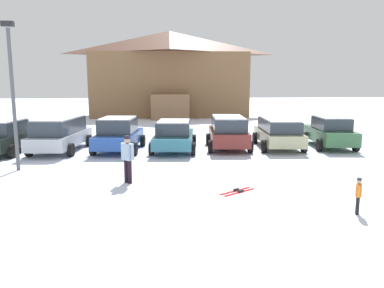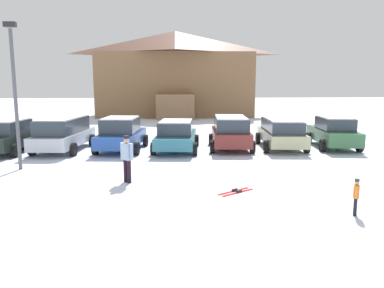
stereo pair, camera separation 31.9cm
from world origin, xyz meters
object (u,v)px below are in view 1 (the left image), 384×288
object	(u,v)px
parked_maroon_van	(228,131)
parked_blue_hatchback	(119,134)
parked_teal_hatchback	(174,135)
ski_lodge	(170,73)
parked_black_sedan	(4,136)
pair_of_skis	(238,191)
lamp_post	(12,89)
parked_beige_suv	(278,132)
parked_green_coupe	(330,132)
skier_adult_in_blue_parka	(128,156)
parked_silver_wagon	(60,133)
skier_child_in_orange_jacket	(358,194)

from	to	relation	value
parked_maroon_van	parked_blue_hatchback	bearing A→B (deg)	-179.04
parked_teal_hatchback	parked_maroon_van	distance (m)	2.89
ski_lodge	parked_maroon_van	world-z (taller)	ski_lodge
parked_black_sedan	pair_of_skis	bearing A→B (deg)	-37.18
ski_lodge	parked_black_sedan	bearing A→B (deg)	-112.37
lamp_post	parked_maroon_van	bearing A→B (deg)	24.00
ski_lodge	parked_teal_hatchback	world-z (taller)	ski_lodge
parked_blue_hatchback	lamp_post	bearing A→B (deg)	-131.64
parked_beige_suv	lamp_post	world-z (taller)	lamp_post
parked_beige_suv	parked_black_sedan	bearing A→B (deg)	-179.01
parked_blue_hatchback	parked_green_coupe	xyz separation A→B (m)	(11.27, 0.08, -0.02)
skier_adult_in_blue_parka	parked_green_coupe	bearing A→B (deg)	32.08
parked_silver_wagon	skier_adult_in_blue_parka	world-z (taller)	parked_silver_wagon
skier_child_in_orange_jacket	pair_of_skis	distance (m)	3.63
parked_beige_suv	skier_adult_in_blue_parka	size ratio (longest dim) A/B	2.92
parked_green_coupe	pair_of_skis	bearing A→B (deg)	-130.44
ski_lodge	parked_maroon_van	distance (m)	21.93
parked_blue_hatchback	parked_teal_hatchback	distance (m)	2.83
ski_lodge	parked_maroon_van	xyz separation A→B (m)	(2.41, -21.50, -3.56)
parked_black_sedan	skier_child_in_orange_jacket	xyz separation A→B (m)	(12.93, -10.03, -0.28)
parked_beige_suv	parked_maroon_van	bearing A→B (deg)	-178.60
parked_silver_wagon	parked_maroon_van	distance (m)	8.65
parked_silver_wagon	parked_beige_suv	size ratio (longest dim) A/B	1.02
parked_beige_suv	skier_child_in_orange_jacket	distance (m)	10.34
parked_black_sedan	skier_child_in_orange_jacket	world-z (taller)	parked_black_sedan
parked_green_coupe	pair_of_skis	xyz separation A→B (m)	(-6.72, -7.89, -0.83)
parked_blue_hatchback	pair_of_skis	distance (m)	9.07
skier_adult_in_blue_parka	lamp_post	distance (m)	5.60
parked_maroon_van	skier_adult_in_blue_parka	world-z (taller)	parked_maroon_van
parked_silver_wagon	pair_of_skis	world-z (taller)	parked_silver_wagon
parked_black_sedan	lamp_post	distance (m)	5.06
ski_lodge	skier_child_in_orange_jacket	distance (m)	32.20
pair_of_skis	parked_blue_hatchback	bearing A→B (deg)	120.21
parked_green_coupe	pair_of_skis	distance (m)	10.40
parked_silver_wagon	parked_teal_hatchback	world-z (taller)	parked_silver_wagon
parked_maroon_van	lamp_post	world-z (taller)	lamp_post
parked_blue_hatchback	parked_teal_hatchback	world-z (taller)	parked_blue_hatchback
parked_black_sedan	skier_child_in_orange_jacket	size ratio (longest dim) A/B	4.78
parked_silver_wagon	pair_of_skis	distance (m)	10.98
parked_silver_wagon	lamp_post	distance (m)	4.82
pair_of_skis	parked_silver_wagon	bearing A→B (deg)	133.31
skier_child_in_orange_jacket	lamp_post	bearing A→B (deg)	150.82
lamp_post	parked_silver_wagon	bearing A→B (deg)	81.51
parked_black_sedan	parked_green_coupe	world-z (taller)	parked_green_coupe
parked_green_coupe	skier_adult_in_blue_parka	world-z (taller)	parked_green_coupe
parked_maroon_van	skier_adult_in_blue_parka	xyz separation A→B (m)	(-4.74, -6.48, 0.02)
parked_maroon_van	parked_teal_hatchback	bearing A→B (deg)	-174.06
ski_lodge	skier_child_in_orange_jacket	size ratio (longest dim) A/B	16.69
parked_teal_hatchback	parked_beige_suv	xyz separation A→B (m)	(5.61, 0.37, 0.07)
parked_beige_suv	lamp_post	bearing A→B (deg)	-160.74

